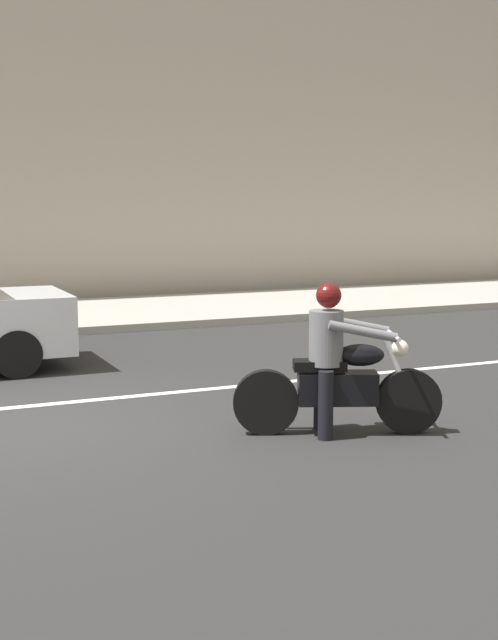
{
  "coord_description": "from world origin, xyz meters",
  "views": [
    {
      "loc": [
        -1.22,
        -8.72,
        2.3
      ],
      "look_at": [
        2.58,
        -0.12,
        0.99
      ],
      "focal_mm": 47.89,
      "sensor_mm": 36.0,
      "label": 1
    }
  ],
  "objects": [
    {
      "name": "motorcycle_with_rider_gray",
      "position": [
        2.92,
        -1.5,
        0.62
      ],
      "size": [
        1.97,
        0.98,
        1.52
      ],
      "color": "black",
      "rests_on": "ground_plane"
    },
    {
      "name": "ground_plane",
      "position": [
        0.0,
        0.0,
        0.0
      ],
      "size": [
        80.0,
        80.0,
        0.0
      ],
      "primitive_type": "plane",
      "color": "#262626"
    }
  ]
}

